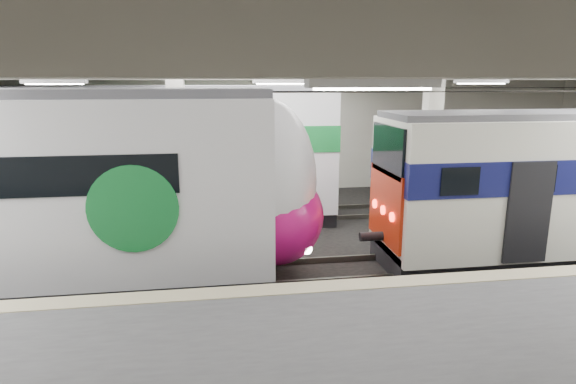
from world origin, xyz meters
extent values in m
cube|color=black|center=(0.00, 0.00, -0.05)|extent=(36.00, 24.00, 0.10)
cube|color=silver|center=(0.00, 0.00, 5.55)|extent=(36.00, 24.00, 0.20)
cube|color=beige|center=(0.00, 10.00, 2.75)|extent=(30.00, 0.10, 5.50)
cube|color=beige|center=(0.00, -3.25, 1.11)|extent=(30.00, 0.50, 0.02)
cube|color=beige|center=(-3.00, 3.00, 2.75)|extent=(0.50, 0.50, 5.50)
cube|color=beige|center=(5.00, 3.00, 2.75)|extent=(0.50, 0.50, 5.50)
cube|color=beige|center=(0.00, 0.00, 5.25)|extent=(30.00, 18.00, 0.50)
cube|color=#59544C|center=(0.00, 0.00, 0.08)|extent=(30.00, 1.52, 0.16)
cube|color=#59544C|center=(0.00, 5.50, 0.08)|extent=(30.00, 1.52, 0.16)
cylinder|color=black|center=(0.00, 0.00, 4.70)|extent=(30.00, 0.03, 0.03)
cylinder|color=black|center=(0.00, 5.50, 4.70)|extent=(30.00, 0.03, 0.03)
cube|color=white|center=(0.00, -2.00, 4.92)|extent=(26.00, 8.40, 0.12)
ellipsoid|color=white|center=(-0.63, 0.00, 2.55)|extent=(2.42, 2.99, 4.02)
ellipsoid|color=#CA106F|center=(-0.51, 0.00, 1.65)|extent=(2.57, 3.05, 2.46)
cylinder|color=#178235|center=(-3.64, -1.55, 2.35)|extent=(1.89, 0.06, 1.89)
cube|color=red|center=(2.46, 0.00, 1.77)|extent=(0.08, 2.31, 1.94)
cube|color=black|center=(2.46, 0.00, 3.25)|extent=(0.08, 2.17, 1.27)
cube|color=white|center=(-5.36, 5.50, 2.56)|extent=(15.27, 3.62, 4.12)
cube|color=#178235|center=(-5.36, 5.50, 3.10)|extent=(15.31, 3.68, 0.87)
cube|color=#4C4C51|center=(-5.36, 5.50, 4.72)|extent=(15.25, 3.08, 0.16)
cube|color=black|center=(-5.36, 5.50, 0.30)|extent=(15.26, 3.29, 0.60)
camera|label=1|loc=(-1.87, -11.66, 4.99)|focal=30.00mm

